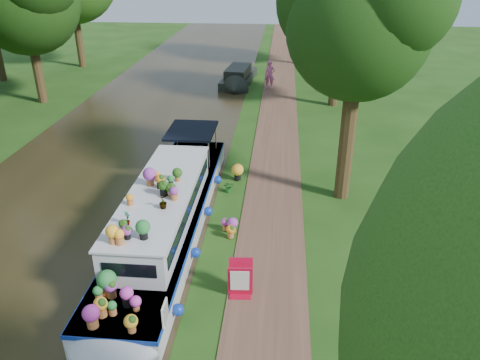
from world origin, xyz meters
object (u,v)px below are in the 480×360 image
pedestrian_pink (270,75)px  second_boat (238,77)px  plant_boat (163,217)px  sandwich_board (240,281)px

pedestrian_pink → second_boat: bearing=153.6°
plant_boat → second_boat: bearing=88.6°
second_boat → sandwich_board: second_boat is taller
second_boat → pedestrian_pink: pedestrian_pink is taller
plant_boat → second_boat: 20.17m
second_boat → pedestrian_pink: 2.55m
second_boat → sandwich_board: (2.20, -22.67, 0.01)m
sandwich_board → pedestrian_pink: pedestrian_pink is taller
plant_boat → pedestrian_pink: plant_boat is taller
plant_boat → sandwich_board: plant_boat is taller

